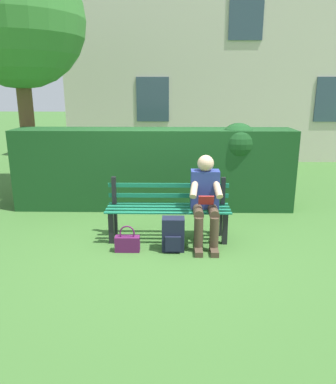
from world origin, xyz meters
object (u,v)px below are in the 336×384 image
at_px(person_seated, 205,198).
at_px(tree, 13,23).
at_px(park_bench, 168,209).
at_px(handbag, 127,243).
at_px(backpack, 173,234).

bearing_deg(person_seated, tree, -36.59).
relative_size(park_bench, person_seated, 1.42).
xyz_separation_m(person_seated, tree, (3.36, -2.50, 2.55)).
height_order(tree, handbag, tree).
bearing_deg(person_seated, handbag, 17.04).
height_order(park_bench, backpack, park_bench).
xyz_separation_m(person_seated, handbag, (1.02, 0.31, -0.52)).
bearing_deg(park_bench, person_seated, 162.45).
bearing_deg(handbag, backpack, -175.52).
bearing_deg(tree, person_seated, 143.41).
height_order(tree, backpack, tree).
relative_size(person_seated, handbag, 3.39).
bearing_deg(tree, handbag, 129.89).
height_order(park_bench, handbag, park_bench).
relative_size(person_seated, tree, 0.27).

